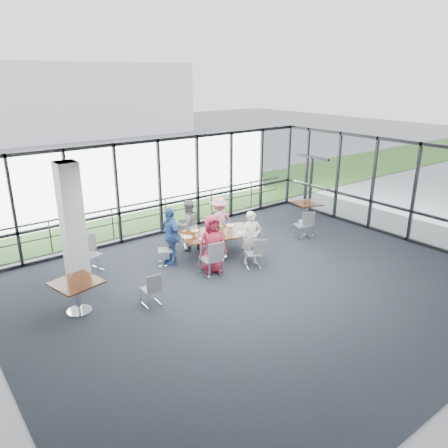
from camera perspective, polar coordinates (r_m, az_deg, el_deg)
floor at (r=11.32m, az=4.73°, el=-8.22°), size 12.00×10.00×0.02m
ceiling at (r=10.25m, az=5.22°, el=7.92°), size 12.00×10.00×0.04m
curtain_wall_back at (r=14.59m, az=-8.39°, el=4.73°), size 12.00×0.10×3.20m
curtain_wall_right at (r=15.23m, az=21.97°, el=4.15°), size 0.10×10.00×3.20m
exit_door at (r=17.48m, az=11.26°, el=5.11°), size 0.12×1.60×2.10m
structural_column at (r=11.45m, az=-19.17°, el=-0.18°), size 0.50×0.50×3.20m
apron at (r=19.39m, az=-15.47°, el=2.89°), size 80.00×70.00×0.02m
grass_strip at (r=17.61m, az=-12.96°, el=1.57°), size 80.00×5.00×0.01m
hangar_main at (r=40.90m, az=-22.88°, el=14.67°), size 24.00×10.00×6.00m
guard_rail at (r=15.40m, az=-9.29°, el=1.20°), size 12.00×0.06×0.06m
main_table at (r=12.82m, az=-0.82°, el=-1.57°), size 2.40×1.70×0.75m
side_table_left at (r=10.44m, az=-18.71°, el=-7.68°), size 1.14×1.14×0.75m
side_table_right at (r=16.05m, az=10.81°, el=2.36°), size 1.08×1.08×0.75m
diner_near_left at (r=11.81m, az=-1.57°, el=-2.60°), size 0.90×0.70×1.62m
diner_near_right at (r=12.33m, az=3.61°, el=-1.84°), size 0.68×0.59×1.55m
diner_far_left at (r=13.31m, az=-4.72°, el=-0.16°), size 0.79×0.50×1.59m
diner_far_right at (r=13.83m, az=-0.63°, el=0.48°), size 1.01×0.56×1.51m
diner_end at (r=12.39m, az=-7.02°, el=-1.53°), size 0.58×1.01×1.67m
chair_main_nl at (r=11.67m, az=-1.77°, el=-4.58°), size 0.55×0.55×0.97m
chair_main_nr at (r=12.20m, az=3.88°, el=-3.88°), size 0.55×0.55×0.84m
chair_main_fl at (r=13.69m, az=-4.42°, el=-1.23°), size 0.56×0.56×0.85m
chair_main_fr at (r=14.05m, az=-0.04°, el=-0.39°), size 0.63×0.63×0.97m
chair_main_end at (r=12.49m, az=-7.68°, el=-3.44°), size 0.56×0.56×0.84m
chair_spare_la at (r=10.44m, az=-9.55°, el=-8.40°), size 0.41×0.41×0.80m
chair_spare_lb at (r=12.46m, az=-17.06°, el=-3.88°), size 0.60×0.60×0.98m
chair_spare_r at (r=14.52m, az=10.21°, el=-0.16°), size 0.57×0.57×0.91m
plate_nl at (r=12.28m, az=-2.71°, el=-1.99°), size 0.25×0.25×0.01m
plate_nr at (r=12.75m, az=2.33°, el=-1.17°), size 0.27×0.27×0.01m
plate_fl at (r=12.97m, az=-3.86°, el=-0.84°), size 0.25×0.25×0.01m
plate_fr at (r=13.38m, az=0.80°, el=-0.16°), size 0.26×0.26×0.01m
plate_end at (r=12.46m, az=-4.78°, el=-1.71°), size 0.28×0.28×0.01m
tumbler_a at (r=12.36m, az=-1.67°, el=-1.52°), size 0.07×0.07×0.14m
tumbler_b at (r=12.71m, az=0.60°, el=-0.89°), size 0.07×0.07×0.15m
tumbler_c at (r=12.98m, az=-1.16°, el=-0.48°), size 0.07×0.07×0.14m
tumbler_d at (r=12.35m, az=-3.70°, el=-1.59°), size 0.07×0.07×0.13m
menu_a at (r=12.32m, az=-1.00°, el=-1.92°), size 0.35×0.29×0.00m
menu_b at (r=12.84m, az=3.29°, el=-1.07°), size 0.31×0.24×0.00m
menu_c at (r=13.28m, az=-0.78°, el=-0.33°), size 0.35×0.29×0.00m
condiment_caddy at (r=12.88m, az=-0.77°, el=-0.88°), size 0.10×0.07×0.04m
ketchup_bottle at (r=12.82m, az=-0.67°, el=-0.64°), size 0.06×0.06×0.18m
green_bottle at (r=12.80m, az=-0.52°, el=-0.63°), size 0.05×0.05×0.20m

